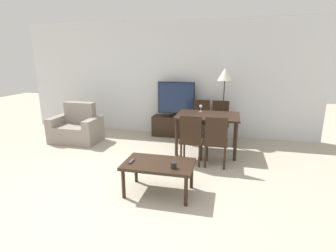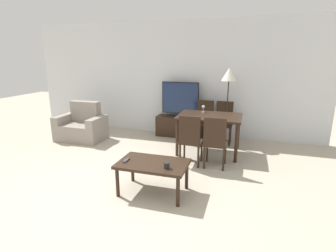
% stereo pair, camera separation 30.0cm
% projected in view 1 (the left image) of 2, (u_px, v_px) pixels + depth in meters
% --- Properties ---
extents(ground_plane, '(18.00, 18.00, 0.00)m').
position_uv_depth(ground_plane, '(101.00, 205.00, 3.43)').
color(ground_plane, '#B2A893').
extents(wall_back, '(7.21, 0.06, 2.70)m').
position_uv_depth(wall_back, '(165.00, 79.00, 6.35)').
color(wall_back, silver).
rests_on(wall_back, ground_plane).
extents(armchair, '(1.06, 0.68, 0.86)m').
position_uv_depth(armchair, '(77.00, 128.00, 5.93)').
color(armchair, gray).
rests_on(armchair, ground_plane).
extents(tv_stand, '(1.12, 0.37, 0.48)m').
position_uv_depth(tv_stand, '(176.00, 126.00, 6.33)').
color(tv_stand, black).
rests_on(tv_stand, ground_plane).
extents(tv, '(0.87, 0.31, 0.82)m').
position_uv_depth(tv, '(176.00, 99.00, 6.16)').
color(tv, black).
rests_on(tv, tv_stand).
extents(coffee_table, '(0.97, 0.60, 0.46)m').
position_uv_depth(coffee_table, '(159.00, 166.00, 3.63)').
color(coffee_table, black).
rests_on(coffee_table, ground_plane).
extents(dining_table, '(1.22, 0.87, 0.76)m').
position_uv_depth(dining_table, '(208.00, 119.00, 5.19)').
color(dining_table, black).
rests_on(dining_table, ground_plane).
extents(dining_chair_near, '(0.40, 0.40, 0.91)m').
position_uv_depth(dining_chair_near, '(191.00, 138.00, 4.58)').
color(dining_chair_near, black).
rests_on(dining_chair_near, ground_plane).
extents(dining_chair_far, '(0.40, 0.40, 0.91)m').
position_uv_depth(dining_chair_far, '(220.00, 120.00, 5.88)').
color(dining_chair_far, black).
rests_on(dining_chair_far, ground_plane).
extents(dining_chair_near_right, '(0.40, 0.40, 0.91)m').
position_uv_depth(dining_chair_near_right, '(216.00, 139.00, 4.48)').
color(dining_chair_near_right, black).
rests_on(dining_chair_near_right, ground_plane).
extents(dining_chair_far_left, '(0.40, 0.40, 0.91)m').
position_uv_depth(dining_chair_far_left, '(201.00, 119.00, 5.98)').
color(dining_chair_far_left, black).
rests_on(dining_chair_far_left, ground_plane).
extents(floor_lamp, '(0.32, 0.32, 1.65)m').
position_uv_depth(floor_lamp, '(225.00, 78.00, 5.64)').
color(floor_lamp, black).
rests_on(floor_lamp, ground_plane).
extents(remote_primary, '(0.04, 0.15, 0.02)m').
position_uv_depth(remote_primary, '(132.00, 161.00, 3.64)').
color(remote_primary, '#38383D').
rests_on(remote_primary, coffee_table).
extents(cup_white_near, '(0.08, 0.08, 0.08)m').
position_uv_depth(cup_white_near, '(174.00, 165.00, 3.43)').
color(cup_white_near, black).
rests_on(cup_white_near, coffee_table).
extents(wine_glass_left, '(0.07, 0.07, 0.15)m').
position_uv_depth(wine_glass_left, '(201.00, 107.00, 5.42)').
color(wine_glass_left, silver).
rests_on(wine_glass_left, dining_table).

